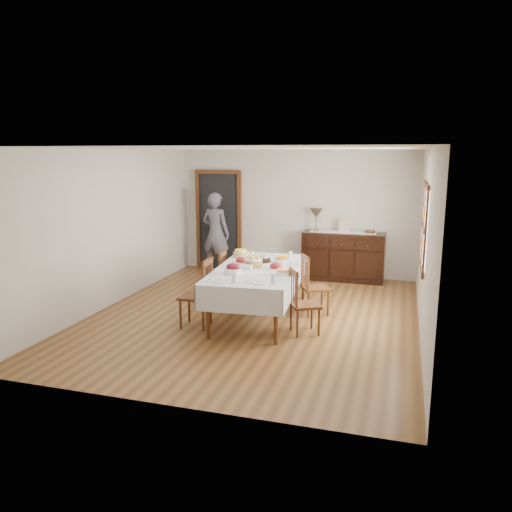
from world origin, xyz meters
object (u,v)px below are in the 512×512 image
(chair_right_near, at_px, (302,301))
(chair_right_far, at_px, (313,285))
(sideboard, at_px, (343,256))
(table_lamp, at_px, (316,214))
(person, at_px, (216,230))
(dining_table, at_px, (257,274))
(chair_left_near, at_px, (199,293))
(chair_left_far, at_px, (215,279))

(chair_right_near, height_order, chair_right_far, chair_right_far)
(sideboard, distance_m, table_lamp, 1.02)
(sideboard, height_order, person, person)
(sideboard, distance_m, person, 2.72)
(dining_table, distance_m, table_lamp, 2.92)
(chair_right_near, bearing_deg, sideboard, -32.21)
(table_lamp, bearing_deg, person, -175.20)
(chair_right_near, distance_m, person, 3.99)
(dining_table, height_order, chair_left_near, chair_left_near)
(chair_left_far, relative_size, sideboard, 0.58)
(chair_right_near, xyz_separation_m, chair_right_far, (-0.01, 0.91, 0.01))
(dining_table, xyz_separation_m, sideboard, (0.99, 2.83, -0.23))
(sideboard, bearing_deg, chair_right_near, -93.34)
(table_lamp, bearing_deg, chair_left_far, -117.74)
(chair_right_near, xyz_separation_m, table_lamp, (-0.38, 3.27, 0.86))
(chair_left_far, height_order, person, person)
(chair_right_far, bearing_deg, dining_table, 93.47)
(chair_right_far, height_order, sideboard, sideboard)
(chair_right_near, distance_m, chair_right_far, 0.91)
(dining_table, distance_m, person, 3.15)
(chair_left_far, height_order, table_lamp, table_lamp)
(chair_right_far, xyz_separation_m, table_lamp, (-0.37, 2.36, 0.84))
(person, xyz_separation_m, table_lamp, (2.11, 0.18, 0.41))
(dining_table, bearing_deg, chair_left_far, 148.96)
(chair_left_far, xyz_separation_m, person, (-0.84, 2.22, 0.45))
(chair_left_far, distance_m, person, 2.42)
(chair_left_far, relative_size, table_lamp, 2.05)
(table_lamp, bearing_deg, chair_right_far, -81.05)
(chair_left_far, relative_size, chair_right_far, 0.98)
(chair_left_near, bearing_deg, sideboard, 150.57)
(chair_right_near, relative_size, person, 0.51)
(chair_left_near, xyz_separation_m, table_lamp, (1.13, 3.42, 0.81))
(chair_left_far, height_order, sideboard, sideboard)
(person, height_order, table_lamp, person)
(chair_left_near, xyz_separation_m, chair_left_far, (-0.13, 1.02, -0.05))
(sideboard, bearing_deg, chair_left_near, -116.38)
(dining_table, relative_size, chair_left_near, 2.38)
(chair_left_far, bearing_deg, chair_left_near, 3.42)
(chair_left_near, relative_size, person, 0.56)
(chair_left_near, bearing_deg, table_lamp, 158.72)
(dining_table, relative_size, chair_left_far, 2.60)
(dining_table, relative_size, person, 1.33)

